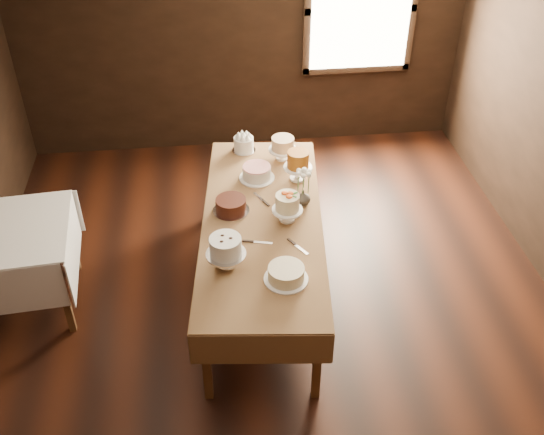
{
  "coord_description": "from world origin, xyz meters",
  "views": [
    {
      "loc": [
        -0.45,
        -3.68,
        3.93
      ],
      "look_at": [
        0.0,
        0.2,
        0.95
      ],
      "focal_mm": 41.33,
      "sensor_mm": 36.0,
      "label": 1
    }
  ],
  "objects_px": {
    "cake_chocolate": "(231,206)",
    "cake_server_c": "(259,197)",
    "cake_meringue": "(244,145)",
    "cake_speckled": "(283,149)",
    "cake_caramel": "(298,167)",
    "cake_swirl": "(226,254)",
    "cake_cream": "(286,274)",
    "cake_server_e": "(229,240)",
    "cake_flowers": "(287,209)",
    "flower_vase": "(303,197)",
    "side_table": "(9,240)",
    "cake_server_b": "(301,249)",
    "display_table": "(262,225)",
    "cake_server_a": "(263,242)",
    "cake_lattice": "(257,173)"
  },
  "relations": [
    {
      "from": "cake_flowers",
      "to": "cake_cream",
      "type": "xyz_separation_m",
      "value": [
        -0.11,
        -0.71,
        -0.06
      ]
    },
    {
      "from": "cake_caramel",
      "to": "cake_server_e",
      "type": "relative_size",
      "value": 1.23
    },
    {
      "from": "cake_speckled",
      "to": "cake_lattice",
      "type": "xyz_separation_m",
      "value": [
        -0.28,
        -0.3,
        -0.05
      ]
    },
    {
      "from": "side_table",
      "to": "cake_server_b",
      "type": "relative_size",
      "value": 4.32
    },
    {
      "from": "cake_speckled",
      "to": "cake_chocolate",
      "type": "xyz_separation_m",
      "value": [
        -0.54,
        -0.77,
        -0.05
      ]
    },
    {
      "from": "cake_meringue",
      "to": "cake_speckled",
      "type": "height_order",
      "value": "cake_speckled"
    },
    {
      "from": "side_table",
      "to": "cake_flowers",
      "type": "distance_m",
      "value": 2.27
    },
    {
      "from": "cake_swirl",
      "to": "cake_server_a",
      "type": "height_order",
      "value": "cake_swirl"
    },
    {
      "from": "cake_caramel",
      "to": "cake_server_c",
      "type": "distance_m",
      "value": 0.46
    },
    {
      "from": "cake_cream",
      "to": "cake_server_e",
      "type": "distance_m",
      "value": 0.64
    },
    {
      "from": "side_table",
      "to": "cake_chocolate",
      "type": "height_order",
      "value": "cake_chocolate"
    },
    {
      "from": "cake_server_b",
      "to": "cake_server_e",
      "type": "height_order",
      "value": "same"
    },
    {
      "from": "cake_chocolate",
      "to": "cake_server_e",
      "type": "relative_size",
      "value": 1.47
    },
    {
      "from": "cake_speckled",
      "to": "cake_chocolate",
      "type": "height_order",
      "value": "cake_speckled"
    },
    {
      "from": "cake_swirl",
      "to": "cake_caramel",
      "type": "bearing_deg",
      "value": 57.35
    },
    {
      "from": "display_table",
      "to": "cake_server_c",
      "type": "bearing_deg",
      "value": 89.19
    },
    {
      "from": "cake_meringue",
      "to": "cake_cream",
      "type": "height_order",
      "value": "cake_meringue"
    },
    {
      "from": "cake_flowers",
      "to": "cake_swirl",
      "type": "distance_m",
      "value": 0.74
    },
    {
      "from": "cake_flowers",
      "to": "cake_server_a",
      "type": "xyz_separation_m",
      "value": [
        -0.23,
        -0.27,
        -0.11
      ]
    },
    {
      "from": "cake_lattice",
      "to": "cake_server_c",
      "type": "distance_m",
      "value": 0.3
    },
    {
      "from": "display_table",
      "to": "side_table",
      "type": "bearing_deg",
      "value": 178.67
    },
    {
      "from": "cake_meringue",
      "to": "cake_cream",
      "type": "distance_m",
      "value": 1.86
    },
    {
      "from": "cake_caramel",
      "to": "cake_server_c",
      "type": "relative_size",
      "value": 1.23
    },
    {
      "from": "cake_speckled",
      "to": "cake_server_e",
      "type": "bearing_deg",
      "value": -116.57
    },
    {
      "from": "cake_meringue",
      "to": "cake_flowers",
      "type": "height_order",
      "value": "cake_flowers"
    },
    {
      "from": "cake_meringue",
      "to": "cake_speckled",
      "type": "xyz_separation_m",
      "value": [
        0.35,
        -0.19,
        0.03
      ]
    },
    {
      "from": "display_table",
      "to": "cake_meringue",
      "type": "xyz_separation_m",
      "value": [
        -0.06,
        1.11,
        0.13
      ]
    },
    {
      "from": "cake_chocolate",
      "to": "cake_server_c",
      "type": "bearing_deg",
      "value": 35.39
    },
    {
      "from": "cake_meringue",
      "to": "cake_caramel",
      "type": "bearing_deg",
      "value": -50.92
    },
    {
      "from": "cake_flowers",
      "to": "flower_vase",
      "type": "bearing_deg",
      "value": 51.91
    },
    {
      "from": "cake_swirl",
      "to": "cake_cream",
      "type": "xyz_separation_m",
      "value": [
        0.43,
        -0.2,
        -0.07
      ]
    },
    {
      "from": "side_table",
      "to": "cake_server_c",
      "type": "xyz_separation_m",
      "value": [
        2.06,
        0.28,
        0.06
      ]
    },
    {
      "from": "cake_caramel",
      "to": "cake_flowers",
      "type": "xyz_separation_m",
      "value": [
        -0.18,
        -0.59,
        -0.01
      ]
    },
    {
      "from": "cake_chocolate",
      "to": "cake_swirl",
      "type": "height_order",
      "value": "cake_swirl"
    },
    {
      "from": "cake_chocolate",
      "to": "display_table",
      "type": "bearing_deg",
      "value": -31.18
    },
    {
      "from": "cake_speckled",
      "to": "cake_chocolate",
      "type": "bearing_deg",
      "value": -124.8
    },
    {
      "from": "cake_cream",
      "to": "cake_server_a",
      "type": "xyz_separation_m",
      "value": [
        -0.12,
        0.44,
        -0.05
      ]
    },
    {
      "from": "display_table",
      "to": "cake_flowers",
      "type": "distance_m",
      "value": 0.27
    },
    {
      "from": "cake_server_c",
      "to": "cake_server_e",
      "type": "height_order",
      "value": "same"
    },
    {
      "from": "display_table",
      "to": "cake_server_e",
      "type": "height_order",
      "value": "cake_server_e"
    },
    {
      "from": "display_table",
      "to": "cake_lattice",
      "type": "xyz_separation_m",
      "value": [
        0.02,
        0.62,
        0.11
      ]
    },
    {
      "from": "side_table",
      "to": "cake_cream",
      "type": "distance_m",
      "value": 2.29
    },
    {
      "from": "display_table",
      "to": "cake_lattice",
      "type": "bearing_deg",
      "value": 88.44
    },
    {
      "from": "cake_chocolate",
      "to": "cake_cream",
      "type": "bearing_deg",
      "value": -68.7
    },
    {
      "from": "cake_caramel",
      "to": "cake_swirl",
      "type": "xyz_separation_m",
      "value": [
        -0.71,
        -1.1,
        -0.01
      ]
    },
    {
      "from": "cake_cream",
      "to": "cake_server_e",
      "type": "height_order",
      "value": "cake_cream"
    },
    {
      "from": "cake_speckled",
      "to": "cake_lattice",
      "type": "bearing_deg",
      "value": -132.18
    },
    {
      "from": "cake_flowers",
      "to": "display_table",
      "type": "bearing_deg",
      "value": 172.87
    },
    {
      "from": "cake_flowers",
      "to": "cake_server_e",
      "type": "height_order",
      "value": "cake_flowers"
    },
    {
      "from": "cake_chocolate",
      "to": "cake_server_a",
      "type": "height_order",
      "value": "cake_chocolate"
    }
  ]
}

